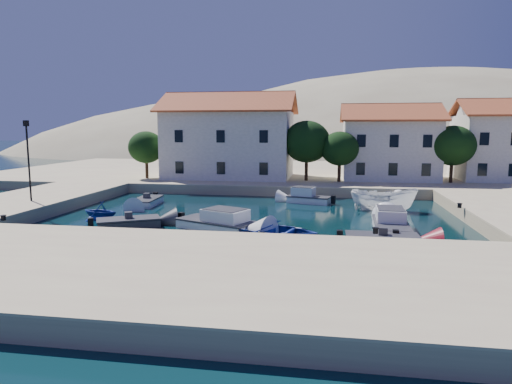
% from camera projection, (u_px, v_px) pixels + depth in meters
% --- Properties ---
extents(ground, '(400.00, 400.00, 0.00)m').
position_uv_depth(ground, '(227.00, 249.00, 25.17)').
color(ground, black).
rests_on(ground, ground).
extents(quay_south, '(52.00, 12.00, 1.00)m').
position_uv_depth(quay_south, '(196.00, 275.00, 19.23)').
color(quay_south, tan).
rests_on(quay_south, ground).
extents(quay_west, '(8.00, 20.00, 1.00)m').
position_uv_depth(quay_west, '(31.00, 203.00, 37.88)').
color(quay_west, tan).
rests_on(quay_west, ground).
extents(quay_north, '(80.00, 36.00, 1.00)m').
position_uv_depth(quay_north, '(303.00, 174.00, 61.93)').
color(quay_north, tan).
rests_on(quay_north, ground).
extents(hills, '(254.00, 176.00, 99.00)m').
position_uv_depth(hills, '(376.00, 223.00, 145.99)').
color(hills, gray).
rests_on(hills, ground).
extents(building_left, '(14.70, 9.45, 9.70)m').
position_uv_depth(building_left, '(230.00, 134.00, 52.67)').
color(building_left, beige).
rests_on(building_left, quay_north).
extents(building_mid, '(10.50, 8.40, 8.30)m').
position_uv_depth(building_mid, '(389.00, 141.00, 50.90)').
color(building_mid, beige).
rests_on(building_mid, quay_north).
extents(building_right, '(9.45, 8.40, 8.80)m').
position_uv_depth(building_right, '(501.00, 139.00, 49.94)').
color(building_right, beige).
rests_on(building_right, quay_north).
extents(trees, '(37.30, 5.30, 6.45)m').
position_uv_depth(trees, '(321.00, 145.00, 48.67)').
color(trees, '#382314').
rests_on(trees, quay_north).
extents(lamppost, '(0.35, 0.25, 6.22)m').
position_uv_depth(lamppost, '(28.00, 153.00, 35.10)').
color(lamppost, black).
rests_on(lamppost, quay_west).
extents(bollards, '(29.36, 9.56, 0.30)m').
position_uv_depth(bollards, '(285.00, 217.00, 28.35)').
color(bollards, black).
rests_on(bollards, ground).
extents(motorboat_grey_sw, '(4.49, 3.59, 1.25)m').
position_uv_depth(motorboat_grey_sw, '(129.00, 223.00, 30.73)').
color(motorboat_grey_sw, '#35353A').
rests_on(motorboat_grey_sw, ground).
extents(cabin_cruiser_south, '(5.79, 4.27, 1.60)m').
position_uv_depth(cabin_cruiser_south, '(216.00, 222.00, 30.12)').
color(cabin_cruiser_south, white).
rests_on(cabin_cruiser_south, ground).
extents(rowboat_south, '(6.15, 5.05, 1.11)m').
position_uv_depth(rowboat_south, '(275.00, 238.00, 27.83)').
color(rowboat_south, navy).
rests_on(rowboat_south, ground).
extents(motorboat_red_se, '(4.13, 1.91, 1.25)m').
position_uv_depth(motorboat_red_se, '(382.00, 240.00, 25.97)').
color(motorboat_red_se, maroon).
rests_on(motorboat_red_se, ground).
extents(cabin_cruiser_east, '(2.35, 5.34, 1.60)m').
position_uv_depth(cabin_cruiser_east, '(391.00, 224.00, 29.37)').
color(cabin_cruiser_east, white).
rests_on(cabin_cruiser_east, ground).
extents(boat_east, '(5.33, 2.19, 2.03)m').
position_uv_depth(boat_east, '(383.00, 211.00, 36.93)').
color(boat_east, white).
rests_on(boat_east, ground).
extents(motorboat_white_ne, '(2.79, 3.41, 1.25)m').
position_uv_depth(motorboat_white_ne, '(388.00, 200.00, 40.64)').
color(motorboat_white_ne, white).
rests_on(motorboat_white_ne, ground).
extents(rowboat_west, '(3.34, 3.05, 1.50)m').
position_uv_depth(rowboat_west, '(101.00, 219.00, 33.53)').
color(rowboat_west, navy).
rests_on(rowboat_west, ground).
extents(motorboat_white_west, '(2.09, 4.23, 1.25)m').
position_uv_depth(motorboat_white_west, '(147.00, 202.00, 39.59)').
color(motorboat_white_west, white).
rests_on(motorboat_white_west, ground).
extents(cabin_cruiser_north, '(4.06, 2.49, 1.60)m').
position_uv_depth(cabin_cruiser_north, '(309.00, 198.00, 40.66)').
color(cabin_cruiser_north, white).
rests_on(cabin_cruiser_north, ground).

